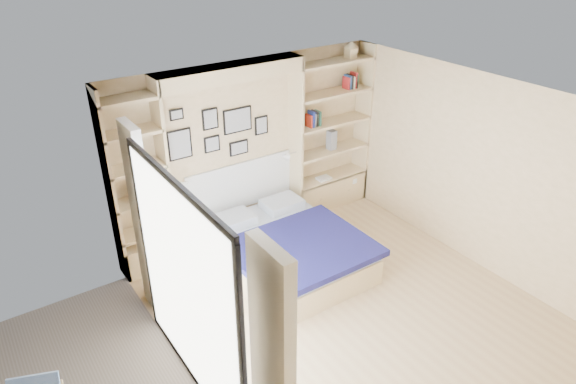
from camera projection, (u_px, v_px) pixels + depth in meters
ground at (347, 306)px, 6.12m from camera, size 4.50×4.50×0.00m
room_shell at (251, 186)px, 6.53m from camera, size 4.50×4.50×4.50m
bed at (285, 248)px, 6.71m from camera, size 1.68×2.19×1.07m
photo_gallery at (218, 132)px, 6.76m from camera, size 1.48×0.02×0.82m
reading_lamps at (238, 169)px, 6.91m from camera, size 1.92×0.12×0.15m
shelf_decor at (317, 108)px, 7.36m from camera, size 3.51×0.23×2.03m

